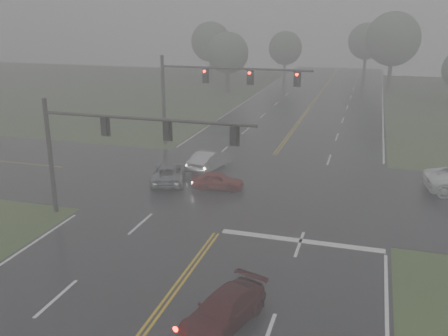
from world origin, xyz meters
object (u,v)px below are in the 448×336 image
(signal_gantry_near, at_px, (108,138))
(signal_gantry_far, at_px, (206,85))
(sedan_red, at_px, (218,189))
(sedan_silver, at_px, (210,169))
(sedan_maroon, at_px, (224,325))
(car_grey, at_px, (169,182))

(signal_gantry_near, height_order, signal_gantry_far, signal_gantry_far)
(sedan_red, bearing_deg, signal_gantry_near, 139.19)
(sedan_red, height_order, sedan_silver, sedan_silver)
(sedan_maroon, bearing_deg, sedan_red, 125.53)
(sedan_maroon, distance_m, car_grey, 17.22)
(car_grey, distance_m, signal_gantry_near, 8.49)
(car_grey, bearing_deg, sedan_silver, -133.68)
(signal_gantry_far, bearing_deg, sedan_silver, -69.57)
(sedan_red, relative_size, car_grey, 0.73)
(car_grey, height_order, signal_gantry_far, signal_gantry_far)
(sedan_maroon, bearing_deg, car_grey, 137.01)
(sedan_red, xyz_separation_m, signal_gantry_far, (-4.17, 10.08, 5.52))
(sedan_maroon, xyz_separation_m, signal_gantry_near, (-9.11, 8.00, 4.81))
(car_grey, bearing_deg, signal_gantry_far, -104.63)
(sedan_red, relative_size, sedan_silver, 0.80)
(car_grey, relative_size, signal_gantry_near, 0.38)
(sedan_silver, xyz_separation_m, signal_gantry_far, (-2.23, 5.98, 5.52))
(sedan_silver, xyz_separation_m, signal_gantry_near, (-2.40, -10.60, 4.81))
(sedan_maroon, xyz_separation_m, sedan_red, (-4.77, 14.50, 0.00))
(sedan_maroon, xyz_separation_m, car_grey, (-8.53, 14.97, 0.00))
(sedan_maroon, height_order, sedan_silver, sedan_silver)
(sedan_silver, relative_size, signal_gantry_near, 0.35)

